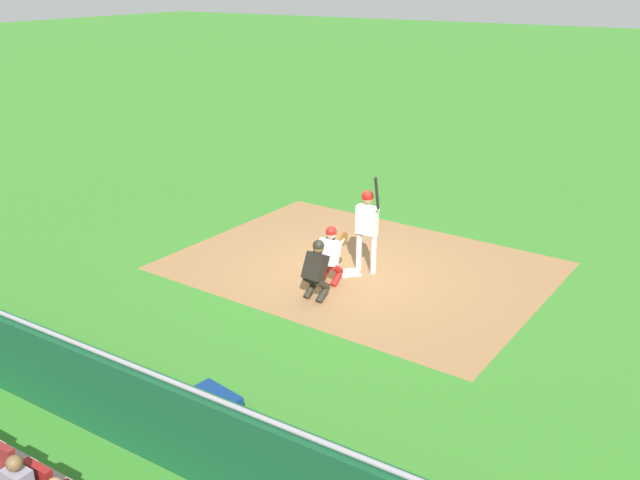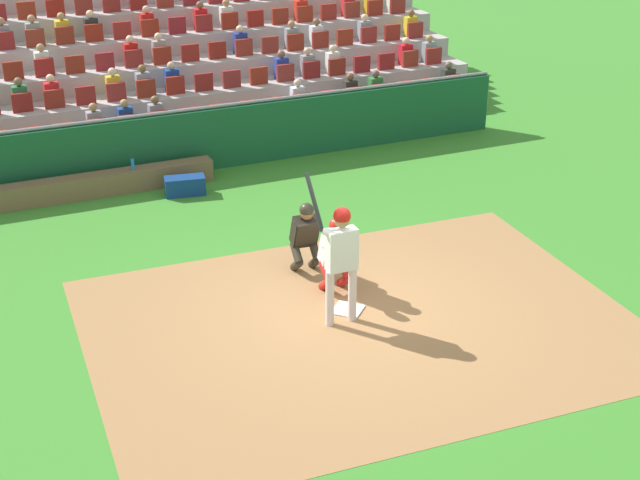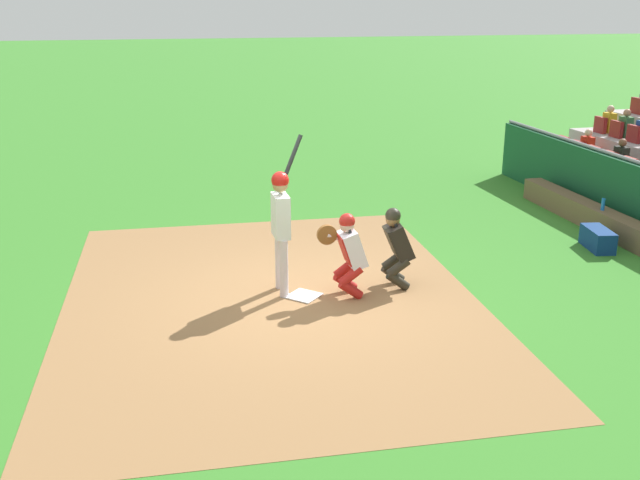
{
  "view_description": "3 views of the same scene",
  "coord_description": "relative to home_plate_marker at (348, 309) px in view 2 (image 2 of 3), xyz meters",
  "views": [
    {
      "loc": [
        7.03,
        -12.26,
        6.25
      ],
      "look_at": [
        -0.4,
        -0.6,
        0.91
      ],
      "focal_mm": 39.05,
      "sensor_mm": 36.0,
      "label": 1
    },
    {
      "loc": [
        5.49,
        11.42,
        7.13
      ],
      "look_at": [
        0.28,
        -0.44,
        1.07
      ],
      "focal_mm": 52.49,
      "sensor_mm": 36.0,
      "label": 2
    },
    {
      "loc": [
        -10.03,
        2.16,
        4.25
      ],
      "look_at": [
        -0.03,
        -0.24,
        0.89
      ],
      "focal_mm": 41.2,
      "sensor_mm": 36.0,
      "label": 3
    }
  ],
  "objects": [
    {
      "name": "infield_dirt_patch",
      "position": [
        0.0,
        0.5,
        -0.01
      ],
      "size": [
        8.36,
        6.43,
        0.01
      ],
      "primitive_type": "cube",
      "rotation": [
        0.0,
        0.0,
        -0.05
      ],
      "color": "#986D43",
      "rests_on": "ground_plane"
    },
    {
      "name": "equipment_duffel_bag",
      "position": [
        0.96,
        -5.61,
        0.17
      ],
      "size": [
        0.85,
        0.49,
        0.37
      ],
      "primitive_type": "cube",
      "rotation": [
        0.0,
        0.0,
        -0.17
      ],
      "color": "navy",
      "rests_on": "ground_plane"
    },
    {
      "name": "ground_plane",
      "position": [
        0.0,
        0.0,
        -0.02
      ],
      "size": [
        160.0,
        160.0,
        0.0
      ],
      "primitive_type": "plane",
      "color": "#377F28"
    },
    {
      "name": "home_plate_marker",
      "position": [
        0.0,
        0.0,
        0.0
      ],
      "size": [
        0.62,
        0.62,
        0.02
      ],
      "primitive_type": "cube",
      "rotation": [
        0.0,
        0.0,
        0.79
      ],
      "color": "white",
      "rests_on": "infield_dirt_patch"
    },
    {
      "name": "dugout_wall",
      "position": [
        0.0,
        -6.84,
        0.65
      ],
      "size": [
        13.7,
        0.24,
        1.39
      ],
      "color": "#144E2D",
      "rests_on": "ground_plane"
    },
    {
      "name": "dugout_bench",
      "position": [
        2.38,
        -6.29,
        0.2
      ],
      "size": [
        4.34,
        0.4,
        0.44
      ],
      "primitive_type": "cube",
      "color": "brown",
      "rests_on": "ground_plane"
    },
    {
      "name": "home_plate_umpire",
      "position": [
        0.08,
        -1.48,
        0.69
      ],
      "size": [
        0.49,
        0.49,
        1.29
      ],
      "color": "#2A271C",
      "rests_on": "ground_plane"
    },
    {
      "name": "bleacher_stand",
      "position": [
        -0.0,
        -12.05,
        1.02
      ],
      "size": [
        15.61,
        6.21,
        3.51
      ],
      "color": "#A49C9A",
      "rests_on": "ground_plane"
    },
    {
      "name": "catcher_crouching",
      "position": [
        -0.08,
        -0.66,
        0.71
      ],
      "size": [
        0.46,
        0.71,
        1.31
      ],
      "color": "#B51D18",
      "rests_on": "ground_plane"
    },
    {
      "name": "water_bottle_on_bench",
      "position": [
        1.84,
        -6.25,
        0.54
      ],
      "size": [
        0.07,
        0.07,
        0.23
      ],
      "primitive_type": "cylinder",
      "color": "blue",
      "rests_on": "dugout_bench"
    },
    {
      "name": "batter_at_plate",
      "position": [
        0.26,
        0.28,
        1.18
      ],
      "size": [
        0.68,
        0.56,
        2.36
      ],
      "color": "silver",
      "rests_on": "ground_plane"
    }
  ]
}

